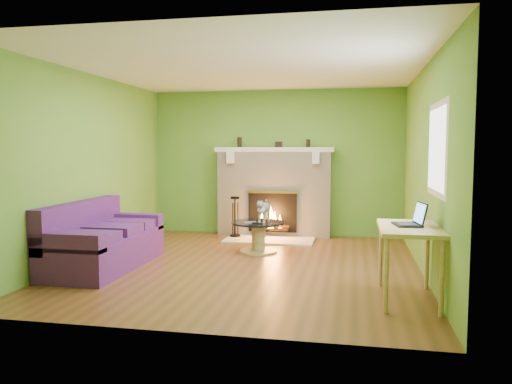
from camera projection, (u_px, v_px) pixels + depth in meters
floor at (247, 265)px, 6.67m from camera, size 5.00×5.00×0.00m
ceiling at (247, 68)px, 6.45m from camera, size 5.00×5.00×0.00m
wall_back at (276, 163)px, 9.01m from camera, size 5.00×0.00×5.00m
wall_front at (183, 180)px, 4.12m from camera, size 5.00×0.00×5.00m
wall_left at (90, 167)px, 6.99m from camera, size 0.00×5.00×5.00m
wall_right at (425, 170)px, 6.13m from camera, size 0.00×5.00×5.00m
window_frame at (437, 149)px, 5.23m from camera, size 0.00×1.20×1.20m
window_pane at (436, 149)px, 5.23m from camera, size 0.00×1.06×1.06m
fireplace at (274, 193)px, 8.87m from camera, size 2.10×0.46×1.58m
hearth at (269, 240)px, 8.43m from camera, size 1.50×0.75×0.03m
mantel at (274, 150)px, 8.78m from camera, size 2.10×0.28×0.08m
sofa at (101, 242)px, 6.54m from camera, size 0.88×1.92×0.86m
coffee_table at (258, 235)px, 7.51m from camera, size 0.81×0.81×0.46m
desk at (409, 235)px, 5.07m from camera, size 0.60×1.04×0.77m
cat at (264, 210)px, 7.51m from camera, size 0.25×0.56×0.34m
remote_silver at (250, 222)px, 7.39m from camera, size 0.17×0.13×0.02m
remote_black at (257, 223)px, 7.31m from camera, size 0.16×0.10×0.02m
laptop at (407, 214)px, 5.11m from camera, size 0.34×0.37×0.25m
fire_tools at (235, 216)px, 8.67m from camera, size 0.19×0.19×0.70m
mantel_vase_left at (240, 142)px, 8.92m from camera, size 0.08×0.08×0.18m
mantel_vase_right at (308, 143)px, 8.69m from camera, size 0.07×0.07×0.14m
mantel_box at (279, 144)px, 8.79m from camera, size 0.12×0.08×0.10m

